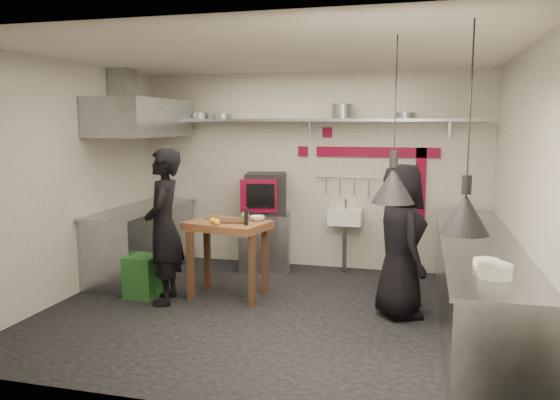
% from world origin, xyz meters
% --- Properties ---
extents(floor, '(5.00, 5.00, 0.00)m').
position_xyz_m(floor, '(0.00, 0.00, 0.00)').
color(floor, black).
rests_on(floor, ground).
extents(ceiling, '(5.00, 5.00, 0.00)m').
position_xyz_m(ceiling, '(0.00, 0.00, 2.80)').
color(ceiling, silver).
rests_on(ceiling, floor).
extents(wall_back, '(5.00, 0.04, 2.80)m').
position_xyz_m(wall_back, '(0.00, 2.10, 1.40)').
color(wall_back, beige).
rests_on(wall_back, floor).
extents(wall_front, '(5.00, 0.04, 2.80)m').
position_xyz_m(wall_front, '(0.00, -2.10, 1.40)').
color(wall_front, beige).
rests_on(wall_front, floor).
extents(wall_left, '(0.04, 4.20, 2.80)m').
position_xyz_m(wall_left, '(-2.50, 0.00, 1.40)').
color(wall_left, beige).
rests_on(wall_left, floor).
extents(wall_right, '(0.04, 4.20, 2.80)m').
position_xyz_m(wall_right, '(2.50, 0.00, 1.40)').
color(wall_right, beige).
rests_on(wall_right, floor).
extents(red_band_horiz, '(1.70, 0.02, 0.14)m').
position_xyz_m(red_band_horiz, '(0.95, 2.08, 1.68)').
color(red_band_horiz, maroon).
rests_on(red_band_horiz, wall_back).
extents(red_band_vert, '(0.14, 0.02, 1.10)m').
position_xyz_m(red_band_vert, '(1.55, 2.08, 1.20)').
color(red_band_vert, maroon).
rests_on(red_band_vert, wall_back).
extents(red_tile_a, '(0.14, 0.02, 0.14)m').
position_xyz_m(red_tile_a, '(0.25, 2.08, 1.95)').
color(red_tile_a, maroon).
rests_on(red_tile_a, wall_back).
extents(red_tile_b, '(0.14, 0.02, 0.14)m').
position_xyz_m(red_tile_b, '(-0.10, 2.08, 1.68)').
color(red_tile_b, maroon).
rests_on(red_tile_b, wall_back).
extents(back_shelf, '(4.60, 0.34, 0.04)m').
position_xyz_m(back_shelf, '(0.00, 1.92, 2.12)').
color(back_shelf, gray).
rests_on(back_shelf, wall_back).
extents(shelf_bracket_left, '(0.04, 0.06, 0.24)m').
position_xyz_m(shelf_bracket_left, '(-1.90, 2.07, 2.02)').
color(shelf_bracket_left, gray).
rests_on(shelf_bracket_left, wall_back).
extents(shelf_bracket_mid, '(0.04, 0.06, 0.24)m').
position_xyz_m(shelf_bracket_mid, '(0.00, 2.07, 2.02)').
color(shelf_bracket_mid, gray).
rests_on(shelf_bracket_mid, wall_back).
extents(shelf_bracket_right, '(0.04, 0.06, 0.24)m').
position_xyz_m(shelf_bracket_right, '(1.90, 2.07, 2.02)').
color(shelf_bracket_right, gray).
rests_on(shelf_bracket_right, wall_back).
extents(pan_far_left, '(0.32, 0.32, 0.09)m').
position_xyz_m(pan_far_left, '(-1.62, 1.92, 2.19)').
color(pan_far_left, gray).
rests_on(pan_far_left, back_shelf).
extents(pan_mid_left, '(0.30, 0.30, 0.07)m').
position_xyz_m(pan_mid_left, '(-1.27, 1.92, 2.18)').
color(pan_mid_left, gray).
rests_on(pan_mid_left, back_shelf).
extents(stock_pot, '(0.30, 0.30, 0.20)m').
position_xyz_m(stock_pot, '(0.48, 1.92, 2.24)').
color(stock_pot, gray).
rests_on(stock_pot, back_shelf).
extents(pan_right, '(0.27, 0.27, 0.08)m').
position_xyz_m(pan_right, '(1.33, 1.92, 2.18)').
color(pan_right, gray).
rests_on(pan_right, back_shelf).
extents(oven_stand, '(0.81, 0.76, 0.80)m').
position_xyz_m(oven_stand, '(-0.58, 1.79, 0.40)').
color(oven_stand, gray).
rests_on(oven_stand, floor).
extents(combi_oven, '(0.64, 0.61, 0.58)m').
position_xyz_m(combi_oven, '(-0.57, 1.78, 1.09)').
color(combi_oven, black).
rests_on(combi_oven, oven_stand).
extents(oven_door, '(0.50, 0.13, 0.46)m').
position_xyz_m(oven_door, '(-0.60, 1.50, 1.09)').
color(oven_door, maroon).
rests_on(oven_door, combi_oven).
extents(oven_glass, '(0.38, 0.09, 0.34)m').
position_xyz_m(oven_glass, '(-0.56, 1.49, 1.09)').
color(oven_glass, black).
rests_on(oven_glass, oven_door).
extents(hand_sink, '(0.46, 0.34, 0.22)m').
position_xyz_m(hand_sink, '(0.55, 1.92, 0.78)').
color(hand_sink, white).
rests_on(hand_sink, wall_back).
extents(sink_tap, '(0.03, 0.03, 0.14)m').
position_xyz_m(sink_tap, '(0.55, 1.92, 0.96)').
color(sink_tap, gray).
rests_on(sink_tap, hand_sink).
extents(sink_drain, '(0.06, 0.06, 0.66)m').
position_xyz_m(sink_drain, '(0.55, 1.88, 0.34)').
color(sink_drain, gray).
rests_on(sink_drain, floor).
extents(utensil_rail, '(0.90, 0.02, 0.02)m').
position_xyz_m(utensil_rail, '(0.55, 2.06, 1.32)').
color(utensil_rail, gray).
rests_on(utensil_rail, wall_back).
extents(counter_right, '(0.70, 3.80, 0.90)m').
position_xyz_m(counter_right, '(2.15, 0.00, 0.45)').
color(counter_right, gray).
rests_on(counter_right, floor).
extents(counter_right_top, '(0.76, 3.90, 0.03)m').
position_xyz_m(counter_right_top, '(2.15, 0.00, 0.92)').
color(counter_right_top, gray).
rests_on(counter_right_top, counter_right).
extents(plate_stack, '(0.32, 0.32, 0.11)m').
position_xyz_m(plate_stack, '(2.12, -1.36, 0.99)').
color(plate_stack, white).
rests_on(plate_stack, counter_right_top).
extents(small_bowl_right, '(0.28, 0.28, 0.05)m').
position_xyz_m(small_bowl_right, '(2.10, -0.97, 0.96)').
color(small_bowl_right, white).
rests_on(small_bowl_right, counter_right_top).
extents(counter_left, '(0.70, 1.90, 0.90)m').
position_xyz_m(counter_left, '(-2.15, 1.05, 0.45)').
color(counter_left, gray).
rests_on(counter_left, floor).
extents(counter_left_top, '(0.76, 2.00, 0.03)m').
position_xyz_m(counter_left_top, '(-2.15, 1.05, 0.92)').
color(counter_left_top, gray).
rests_on(counter_left_top, counter_left).
extents(extractor_hood, '(0.78, 1.60, 0.50)m').
position_xyz_m(extractor_hood, '(-2.10, 1.05, 2.15)').
color(extractor_hood, gray).
rests_on(extractor_hood, ceiling).
extents(hood_duct, '(0.28, 0.28, 0.50)m').
position_xyz_m(hood_duct, '(-2.35, 1.05, 2.55)').
color(hood_duct, gray).
rests_on(hood_duct, ceiling).
extents(green_bin, '(0.40, 0.40, 0.50)m').
position_xyz_m(green_bin, '(-1.64, 0.17, 0.25)').
color(green_bin, '#245F27').
rests_on(green_bin, floor).
extents(prep_table, '(1.04, 0.83, 0.92)m').
position_xyz_m(prep_table, '(-0.65, 0.42, 0.46)').
color(prep_table, brown).
rests_on(prep_table, floor).
extents(cutting_board, '(0.40, 0.32, 0.02)m').
position_xyz_m(cutting_board, '(-0.60, 0.40, 0.93)').
color(cutting_board, '#51311E').
rests_on(cutting_board, prep_table).
extents(pepper_mill, '(0.05, 0.05, 0.20)m').
position_xyz_m(pepper_mill, '(-0.37, 0.26, 1.02)').
color(pepper_mill, black).
rests_on(pepper_mill, prep_table).
extents(lemon_a, '(0.09, 0.09, 0.07)m').
position_xyz_m(lemon_a, '(-0.77, 0.23, 0.96)').
color(lemon_a, yellow).
rests_on(lemon_a, prep_table).
extents(lemon_b, '(0.08, 0.08, 0.08)m').
position_xyz_m(lemon_b, '(-0.70, 0.17, 0.96)').
color(lemon_b, yellow).
rests_on(lemon_b, prep_table).
extents(veg_ball, '(0.12, 0.12, 0.10)m').
position_xyz_m(veg_ball, '(-0.49, 0.58, 0.97)').
color(veg_ball, olive).
rests_on(veg_ball, prep_table).
extents(steel_tray, '(0.18, 0.13, 0.03)m').
position_xyz_m(steel_tray, '(-0.88, 0.51, 0.94)').
color(steel_tray, gray).
rests_on(steel_tray, prep_table).
extents(bowl, '(0.24, 0.24, 0.06)m').
position_xyz_m(bowl, '(-0.33, 0.57, 0.95)').
color(bowl, white).
rests_on(bowl, prep_table).
extents(heat_lamp_near, '(0.41, 0.41, 1.40)m').
position_xyz_m(heat_lamp_near, '(1.33, -0.88, 2.10)').
color(heat_lamp_near, black).
rests_on(heat_lamp_near, ceiling).
extents(heat_lamp_far, '(0.35, 0.35, 1.52)m').
position_xyz_m(heat_lamp_far, '(1.88, -1.48, 2.04)').
color(heat_lamp_far, black).
rests_on(heat_lamp_far, ceiling).
extents(chef_left, '(0.60, 0.75, 1.80)m').
position_xyz_m(chef_left, '(-1.29, 0.04, 0.90)').
color(chef_left, black).
rests_on(chef_left, floor).
extents(chef_right, '(0.80, 0.95, 1.66)m').
position_xyz_m(chef_right, '(1.37, 0.28, 0.83)').
color(chef_right, black).
rests_on(chef_right, floor).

